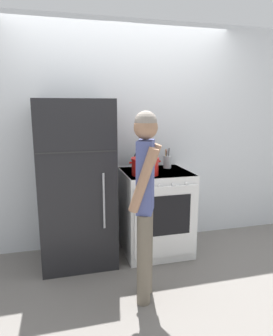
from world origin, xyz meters
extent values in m
plane|color=slate|center=(0.00, 0.00, 0.00)|extent=(14.00, 14.00, 0.00)
cube|color=silver|center=(0.00, 0.03, 1.27)|extent=(10.00, 0.06, 2.55)
cube|color=black|center=(-0.55, -0.33, 0.84)|extent=(0.74, 0.65, 1.69)
cube|color=#2D2D2D|center=(-0.55, -0.65, 1.21)|extent=(0.72, 0.01, 0.01)
cylinder|color=#B2B5BA|center=(-0.32, -0.67, 0.74)|extent=(0.02, 0.02, 0.54)
cube|color=white|center=(0.30, -0.33, 0.46)|extent=(0.72, 0.65, 0.92)
cube|color=black|center=(0.30, -0.33, 0.91)|extent=(0.70, 0.64, 0.02)
cube|color=black|center=(0.30, -0.63, 0.45)|extent=(0.62, 0.05, 0.70)
cylinder|color=black|center=(0.14, -0.46, 0.92)|extent=(0.21, 0.21, 0.01)
cylinder|color=black|center=(0.46, -0.46, 0.92)|extent=(0.21, 0.21, 0.01)
cylinder|color=black|center=(0.14, -0.20, 0.92)|extent=(0.21, 0.21, 0.01)
cylinder|color=black|center=(0.46, -0.20, 0.92)|extent=(0.21, 0.21, 0.01)
cylinder|color=silver|center=(0.08, -0.67, 0.85)|extent=(0.04, 0.02, 0.04)
cylinder|color=silver|center=(0.23, -0.67, 0.85)|extent=(0.04, 0.02, 0.04)
cylinder|color=silver|center=(0.37, -0.67, 0.85)|extent=(0.04, 0.02, 0.04)
cylinder|color=silver|center=(0.52, -0.67, 0.85)|extent=(0.04, 0.02, 0.04)
cube|color=white|center=(0.30, -0.67, 0.47)|extent=(0.66, 0.03, 0.74)
cube|color=black|center=(0.30, -0.69, 0.55)|extent=(0.50, 0.01, 0.42)
cylinder|color=red|center=(0.14, -0.46, 1.00)|extent=(0.28, 0.28, 0.16)
cylinder|color=red|center=(0.14, -0.46, 1.09)|extent=(0.29, 0.29, 0.02)
sphere|color=black|center=(0.14, -0.46, 1.11)|extent=(0.03, 0.03, 0.03)
cylinder|color=red|center=(-0.01, -0.46, 1.06)|extent=(0.03, 0.02, 0.02)
cylinder|color=red|center=(0.29, -0.46, 1.06)|extent=(0.03, 0.02, 0.02)
cylinder|color=black|center=(0.15, -0.20, 0.97)|extent=(0.15, 0.15, 0.09)
cone|color=black|center=(0.15, -0.20, 1.03)|extent=(0.15, 0.15, 0.02)
sphere|color=black|center=(0.15, -0.20, 1.05)|extent=(0.02, 0.02, 0.02)
cone|color=black|center=(0.22, -0.20, 0.98)|extent=(0.09, 0.03, 0.07)
torus|color=black|center=(0.15, -0.20, 1.07)|extent=(0.12, 0.01, 0.12)
cylinder|color=#B7BABF|center=(0.48, -0.19, 0.99)|extent=(0.09, 0.09, 0.14)
cylinder|color=#9E7547|center=(0.46, -0.19, 1.05)|extent=(0.02, 0.03, 0.19)
cylinder|color=#232326|center=(0.47, -0.18, 1.04)|extent=(0.03, 0.02, 0.17)
cylinder|color=#B2B5BA|center=(0.48, -0.17, 1.05)|extent=(0.03, 0.05, 0.20)
cylinder|color=#4C4C51|center=(0.49, -0.20, 1.05)|extent=(0.02, 0.03, 0.21)
cylinder|color=#C63D33|center=(0.46, -0.18, 1.05)|extent=(0.01, 0.04, 0.19)
cylinder|color=#6B6051|center=(-0.08, -1.20, 0.39)|extent=(0.11, 0.11, 0.78)
cylinder|color=#6B6051|center=(-0.02, -1.06, 0.39)|extent=(0.11, 0.11, 0.78)
cube|color=#4C5693|center=(-0.05, -1.13, 1.07)|extent=(0.20, 0.25, 0.58)
cylinder|color=#A87A5B|center=(-0.10, -1.24, 1.07)|extent=(0.25, 0.17, 0.52)
cylinder|color=#A87A5B|center=(-0.01, -1.02, 1.07)|extent=(0.25, 0.17, 0.52)
sphere|color=#A87A5B|center=(-0.05, -1.13, 1.46)|extent=(0.19, 0.19, 0.19)
sphere|color=gray|center=(-0.05, -1.13, 1.50)|extent=(0.17, 0.17, 0.17)
camera|label=1|loc=(-0.70, -3.36, 1.61)|focal=32.00mm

